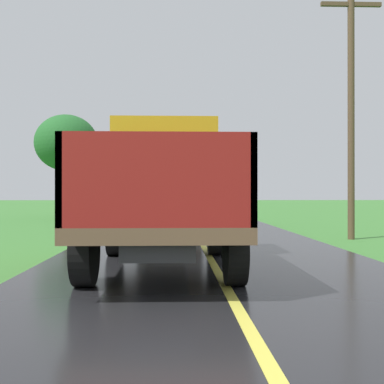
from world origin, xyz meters
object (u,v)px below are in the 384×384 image
object	(u,v)px
banana_truck_far	(170,191)
roadside_tree_near_left	(66,143)
utility_pole_roadside	(351,106)
banana_truck_near	(164,188)

from	to	relation	value
banana_truck_far	roadside_tree_near_left	world-z (taller)	roadside_tree_near_left
banana_truck_far	utility_pole_roadside	world-z (taller)	utility_pole_roadside
banana_truck_far	banana_truck_near	bearing A→B (deg)	-90.10
banana_truck_near	utility_pole_roadside	bearing A→B (deg)	43.11
utility_pole_roadside	roadside_tree_near_left	xyz separation A→B (m)	(-11.14, 12.29, 0.12)
banana_truck_near	banana_truck_far	size ratio (longest dim) A/B	1.00
utility_pole_roadside	roadside_tree_near_left	world-z (taller)	utility_pole_roadside
banana_truck_far	utility_pole_roadside	bearing A→B (deg)	-49.83
banana_truck_near	roadside_tree_near_left	size ratio (longest dim) A/B	1.03
banana_truck_near	utility_pole_roadside	size ratio (longest dim) A/B	0.78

